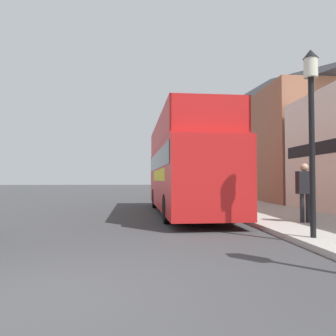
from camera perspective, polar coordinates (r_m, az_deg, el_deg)
name	(u,v)px	position (r m, az deg, el deg)	size (l,w,h in m)	color
ground_plane	(126,199)	(25.28, -7.38, -5.40)	(144.00, 144.00, 0.00)	#3D3D3F
sidewalk	(220,200)	(22.94, 9.05, -5.56)	(3.92, 108.00, 0.14)	#ADAAA3
brick_terrace_rear	(271,138)	(27.61, 17.49, 4.97)	(6.00, 17.49, 9.62)	#9E664C
tour_bus	(185,172)	(14.31, 2.98, -0.74)	(2.67, 10.23, 4.00)	red
parked_car_ahead_of_bus	(176,191)	(22.54, 1.37, -4.05)	(1.81, 4.03, 1.48)	#9E9EA3
pedestrian_third	(305,187)	(11.17, 22.71, -3.04)	(0.49, 0.27, 1.85)	#232328
lamp_post_nearest	(311,106)	(8.52, 23.69, 9.83)	(0.35, 0.35, 4.42)	black
lamp_post_second	(225,144)	(15.69, 9.97, 4.05)	(0.35, 0.35, 4.31)	black
lamp_post_third	(200,154)	(23.30, 5.58, 2.44)	(0.35, 0.35, 4.58)	black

